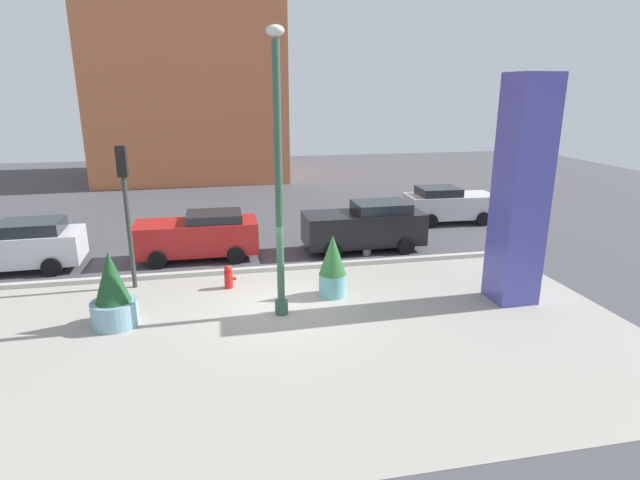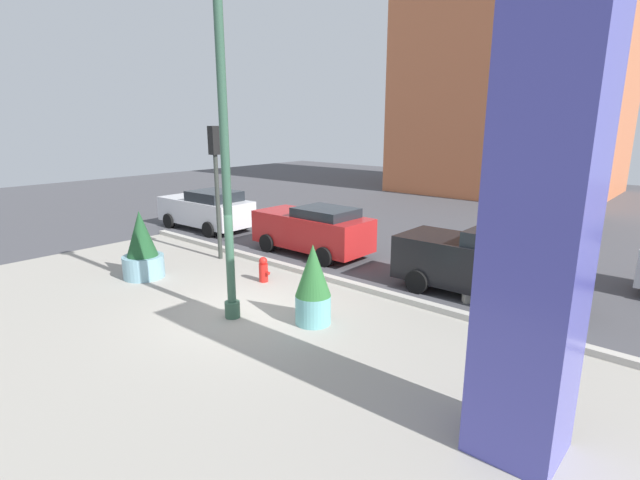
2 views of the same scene
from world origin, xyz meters
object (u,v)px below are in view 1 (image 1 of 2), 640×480
(potted_plant_mid_plaza, at_px, (113,294))
(car_intersection, at_px, (15,246))
(fire_hydrant, at_px, (229,277))
(traffic_light_corner, at_px, (125,194))
(car_curb_east, at_px, (199,235))
(car_curb_west, at_px, (365,226))
(potted_plant_by_pillar, at_px, (333,266))
(lamp_post, at_px, (279,184))
(pedestrian_crossing, at_px, (368,232))
(car_far_lane, at_px, (449,204))
(art_pillar_blue, at_px, (521,192))

(potted_plant_mid_plaza, relative_size, car_intersection, 0.45)
(fire_hydrant, distance_m, traffic_light_corner, 3.94)
(car_curb_east, relative_size, car_curb_west, 0.95)
(car_curb_east, height_order, car_intersection, same)
(fire_hydrant, distance_m, car_curb_west, 6.13)
(potted_plant_by_pillar, xyz_separation_m, car_curb_east, (-3.97, 4.42, -0.06))
(fire_hydrant, bearing_deg, lamp_post, -58.70)
(car_intersection, distance_m, pedestrian_crossing, 12.21)
(potted_plant_by_pillar, height_order, traffic_light_corner, traffic_light_corner)
(car_far_lane, distance_m, car_intersection, 17.57)
(pedestrian_crossing, bearing_deg, traffic_light_corner, -168.01)
(fire_hydrant, height_order, traffic_light_corner, traffic_light_corner)
(car_curb_east, distance_m, car_curb_west, 6.23)
(art_pillar_blue, height_order, car_far_lane, art_pillar_blue)
(art_pillar_blue, height_order, car_curb_west, art_pillar_blue)
(lamp_post, xyz_separation_m, potted_plant_by_pillar, (1.67, 1.01, -2.69))
(lamp_post, distance_m, art_pillar_blue, 6.75)
(fire_hydrant, height_order, car_curb_west, car_curb_west)
(car_far_lane, bearing_deg, fire_hydrant, -148.24)
(art_pillar_blue, bearing_deg, car_curb_west, 116.67)
(potted_plant_mid_plaza, xyz_separation_m, pedestrian_crossing, (8.17, 4.44, 0.01))
(car_far_lane, bearing_deg, potted_plant_by_pillar, -133.66)
(car_far_lane, bearing_deg, pedestrian_crossing, -141.95)
(lamp_post, xyz_separation_m, car_curb_east, (-2.30, 5.43, -2.75))
(art_pillar_blue, distance_m, fire_hydrant, 8.93)
(traffic_light_corner, distance_m, car_far_lane, 14.48)
(car_curb_west, bearing_deg, lamp_post, -126.62)
(car_curb_west, bearing_deg, traffic_light_corner, -163.71)
(lamp_post, relative_size, pedestrian_crossing, 4.69)
(potted_plant_mid_plaza, distance_m, car_curb_east, 5.65)
(potted_plant_mid_plaza, relative_size, car_curb_east, 0.47)
(fire_hydrant, distance_m, car_intersection, 7.69)
(lamp_post, height_order, car_intersection, lamp_post)
(car_far_lane, distance_m, pedestrian_crossing, 6.46)
(potted_plant_mid_plaza, bearing_deg, traffic_light_corner, 87.62)
(traffic_light_corner, bearing_deg, potted_plant_mid_plaza, -92.38)
(lamp_post, height_order, pedestrian_crossing, lamp_post)
(art_pillar_blue, relative_size, car_intersection, 1.43)
(lamp_post, height_order, potted_plant_mid_plaza, lamp_post)
(car_curb_east, height_order, car_far_lane, car_curb_east)
(fire_hydrant, distance_m, car_curb_east, 3.37)
(car_curb_east, bearing_deg, lamp_post, -67.05)
(car_curb_east, height_order, car_curb_west, car_curb_west)
(potted_plant_mid_plaza, height_order, car_intersection, potted_plant_mid_plaza)
(potted_plant_by_pillar, relative_size, car_curb_west, 0.41)
(lamp_post, distance_m, traffic_light_corner, 5.17)
(lamp_post, distance_m, fire_hydrant, 4.18)
(lamp_post, distance_m, potted_plant_by_pillar, 3.32)
(art_pillar_blue, relative_size, potted_plant_mid_plaza, 3.16)
(art_pillar_blue, xyz_separation_m, fire_hydrant, (-8.09, 2.53, -2.83))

